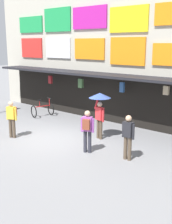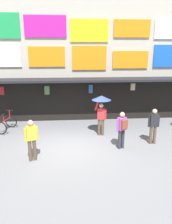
{
  "view_description": "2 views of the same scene",
  "coord_description": "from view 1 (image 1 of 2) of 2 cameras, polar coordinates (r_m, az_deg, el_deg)",
  "views": [
    {
      "loc": [
        9.14,
        -8.45,
        4.16
      ],
      "look_at": [
        1.25,
        0.78,
        1.27
      ],
      "focal_mm": 46.24,
      "sensor_mm": 36.0,
      "label": 1
    },
    {
      "loc": [
        -0.03,
        -9.16,
        4.23
      ],
      "look_at": [
        0.78,
        0.72,
        1.43
      ],
      "focal_mm": 35.1,
      "sensor_mm": 36.0,
      "label": 2
    }
  ],
  "objects": [
    {
      "name": "pedestrian_in_white",
      "position": [
        13.31,
        -14.45,
        -0.85
      ],
      "size": [
        0.5,
        0.44,
        1.68
      ],
      "color": "brown",
      "rests_on": "ground"
    },
    {
      "name": "shopfront",
      "position": [
        15.9,
        5.59,
        12.62
      ],
      "size": [
        18.0,
        2.6,
        8.0
      ],
      "color": "#B2AD9E",
      "rests_on": "ground"
    },
    {
      "name": "pedestrian_with_umbrella",
      "position": [
        12.59,
        2.75,
        1.83
      ],
      "size": [
        0.96,
        0.96,
        2.08
      ],
      "color": "brown",
      "rests_on": "ground"
    },
    {
      "name": "ground_plane",
      "position": [
        13.12,
        -6.4,
        -5.19
      ],
      "size": [
        80.0,
        80.0,
        0.0
      ],
      "primitive_type": "plane",
      "color": "slate"
    },
    {
      "name": "pedestrian_in_yellow",
      "position": [
        10.53,
        8.31,
        -4.52
      ],
      "size": [
        0.53,
        0.24,
        1.68
      ],
      "color": "brown",
      "rests_on": "ground"
    },
    {
      "name": "bicycle_parked",
      "position": [
        17.0,
        -8.59,
        0.44
      ],
      "size": [
        0.99,
        1.3,
        1.05
      ],
      "color": "black",
      "rests_on": "ground"
    },
    {
      "name": "pedestrian_in_red",
      "position": [
        11.09,
        0.25,
        -3.26
      ],
      "size": [
        0.49,
        0.45,
        1.68
      ],
      "color": "#2D2D38",
      "rests_on": "ground"
    }
  ]
}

